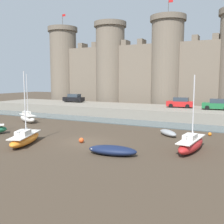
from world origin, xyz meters
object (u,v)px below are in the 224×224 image
Objects in this scene: sailboat_foreground_left at (27,118)px; car_quay_east at (74,98)px; sailboat_foreground_right at (25,138)px; sailboat_midflat_centre at (191,144)px; mooring_buoy_mid_mud at (81,140)px; rowboat_near_channel_right at (168,133)px; car_quay_centre_east at (180,103)px; rowboat_midflat_right at (112,150)px; car_quay_west at (217,104)px; mooring_buoy_near_channel at (210,134)px.

car_quay_east is at bearing 99.76° from sailboat_foreground_left.
sailboat_foreground_right is 1.06× the size of sailboat_midflat_centre.
rowboat_near_channel_right is at bearing 45.78° from mooring_buoy_mid_mud.
mooring_buoy_mid_mud is 22.09m from car_quay_centre_east.
sailboat_midflat_centre is 1.53× the size of car_quay_centre_east.
sailboat_foreground_left is 2.50× the size of rowboat_near_channel_right.
rowboat_midflat_right is at bearing 3.09° from sailboat_foreground_right.
rowboat_midflat_right is 5.03m from mooring_buoy_mid_mud.
car_quay_east is (-16.19, 22.32, 2.11)m from mooring_buoy_mid_mud.
mooring_buoy_mid_mud is at bearing -134.22° from rowboat_near_channel_right.
sailboat_foreground_right is at bearing -46.86° from sailboat_foreground_left.
sailboat_foreground_right is (-8.84, -0.48, 0.18)m from rowboat_midflat_right.
mooring_buoy_mid_mud is at bearing -54.04° from car_quay_east.
sailboat_foreground_left is 1.62× the size of car_quay_west.
sailboat_foreground_right is 26.00m from car_quay_centre_east.
sailboat_midflat_centre is 20.54m from car_quay_centre_east.
sailboat_midflat_centre is at bearing -75.61° from car_quay_centre_east.
car_quay_west is (10.34, 20.69, 2.11)m from mooring_buoy_mid_mud.
rowboat_near_channel_right is 14.90m from car_quay_centre_east.
rowboat_midflat_right is 32.21m from car_quay_east.
car_quay_east and car_quay_west have the same top height.
car_quay_west reaches higher than rowboat_near_channel_right.
car_quay_centre_east is 5.59m from car_quay_west.
sailboat_midflat_centre is 33.33m from car_quay_east.
rowboat_near_channel_right is 0.40× the size of sailboat_foreground_right.
car_quay_east is at bearing 153.25° from mooring_buoy_near_channel.
car_quay_west is at bearing -7.90° from car_quay_centre_east.
rowboat_near_channel_right is 27.67m from car_quay_east.
sailboat_midflat_centre is at bearing -91.37° from car_quay_west.
sailboat_midflat_centre is at bearing -96.13° from mooring_buoy_near_channel.
rowboat_midflat_right is at bearing -90.82° from car_quay_centre_east.
sailboat_midflat_centre is 7.21m from mooring_buoy_near_channel.
car_quay_east is (-20.99, 0.86, 0.00)m from car_quay_centre_east.
mooring_buoy_near_channel is 0.76× the size of mooring_buoy_mid_mud.
car_quay_centre_east is 1.00× the size of car_quay_west.
car_quay_centre_east is (9.19, 24.26, 1.78)m from sailboat_foreground_right.
car_quay_east reaches higher than mooring_buoy_mid_mud.
rowboat_midflat_right reaches higher than rowboat_near_channel_right.
sailboat_foreground_left reaches higher than mooring_buoy_near_channel.
car_quay_centre_east reaches higher than mooring_buoy_mid_mud.
mooring_buoy_mid_mud is 0.12× the size of car_quay_east.
rowboat_midflat_right is at bearing -50.04° from car_quay_east.
sailboat_foreground_right is at bearing -122.08° from car_quay_west.
rowboat_near_channel_right is at bearing -104.97° from car_quay_west.
sailboat_foreground_right is 1.62× the size of car_quay_east.
rowboat_midflat_right is 23.84m from car_quay_west.
sailboat_midflat_centre is at bearing -12.85° from sailboat_foreground_left.
sailboat_foreground_left reaches higher than car_quay_east.
mooring_buoy_near_channel is at bearing 60.86° from rowboat_midflat_right.
car_quay_west is (14.73, 23.49, 1.78)m from sailboat_foreground_right.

